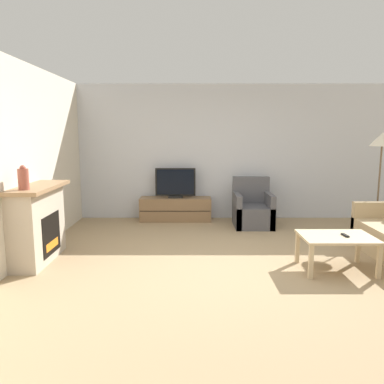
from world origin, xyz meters
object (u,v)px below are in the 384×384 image
Objects in this scene: tv_stand at (175,209)px; coffee_table at (337,240)px; mantel_vase_left at (23,178)px; remote at (345,235)px; floor_lamp at (382,145)px; fireplace at (37,223)px; armchair at (252,211)px; tv at (175,184)px.

tv_stand reaches higher than coffee_table.
mantel_vase_left reaches higher than remote.
floor_lamp is at bearing 47.03° from remote.
remote is at bearing -5.32° from fireplace.
armchair is 0.52× the size of floor_lamp.
coffee_table is at bearing 0.09° from mantel_vase_left.
armchair is (1.47, -0.42, -0.45)m from tv.
armchair is 2.43m from coffee_table.
fireplace is at bearing -126.48° from tv_stand.
fireplace is 2.98m from tv.
tv reaches higher than remote.
mantel_vase_left is at bearing -122.40° from tv_stand.
tv is 3.58m from remote.
tv is (0.00, -0.00, 0.51)m from tv_stand.
armchair is at bearing 102.58° from remote.
tv_stand is at bearing 128.15° from coffee_table.
fireplace is 1.36× the size of armchair.
mantel_vase_left is at bearing -87.41° from fireplace.
tv_stand is at bearing 123.19° from remote.
mantel_vase_left is 4.08m from remote.
armchair is 5.90× the size of remote.
armchair is at bearing 157.11° from floor_lamp.
tv_stand is at bearing 53.52° from fireplace.
floor_lamp is (5.16, 1.52, 0.37)m from mantel_vase_left.
remote reaches higher than tv_stand.
tv_stand is 1.53m from armchair.
mantel_vase_left is 3.40m from tv_stand.
coffee_table is at bearing -73.43° from armchair.
coffee_table is at bearing -51.83° from tv.
coffee_table is at bearing -5.27° from fireplace.
mantel_vase_left reaches higher than fireplace.
tv is at bearing 123.21° from remote.
floor_lamp is (1.93, -0.82, 1.26)m from armchair.
armchair is at bearing -16.10° from tv.
remote is at bearing -50.73° from tv.
armchair is (3.22, 2.33, -0.89)m from mantel_vase_left.
tv reaches higher than fireplace.
coffee_table is at bearing -51.85° from tv_stand.
fireplace reaches higher than coffee_table.
mantel_vase_left is 5.39m from floor_lamp.
fireplace is 3.95m from coffee_table.
coffee_table is (3.93, -0.36, -0.14)m from fireplace.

